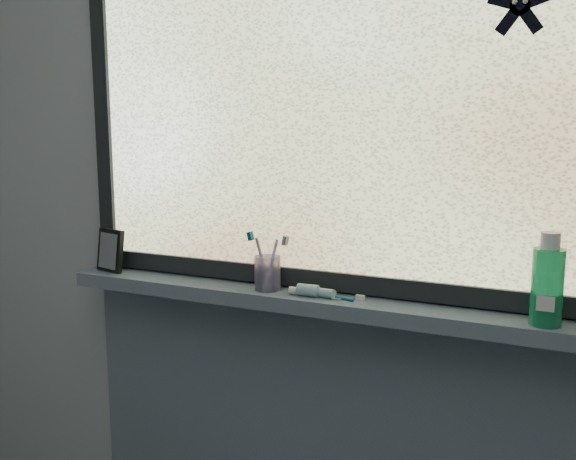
# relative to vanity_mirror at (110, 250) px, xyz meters

# --- Properties ---
(wall_back) EXTENTS (3.00, 0.01, 2.50)m
(wall_back) POSITION_rel_vanity_mirror_xyz_m (0.73, 0.08, 0.17)
(wall_back) COLOR #9EA3A8
(wall_back) RESTS_ON ground
(windowsill) EXTENTS (1.62, 0.14, 0.04)m
(windowsill) POSITION_rel_vanity_mirror_xyz_m (0.73, 0.01, -0.08)
(windowsill) COLOR slate
(windowsill) RESTS_ON wall_back
(window_pane) EXTENTS (1.50, 0.01, 1.00)m
(window_pane) POSITION_rel_vanity_mirror_xyz_m (0.73, 0.06, 0.45)
(window_pane) COLOR silver
(window_pane) RESTS_ON wall_back
(frame_bottom) EXTENTS (1.60, 0.03, 0.05)m
(frame_bottom) POSITION_rel_vanity_mirror_xyz_m (0.73, 0.06, -0.03)
(frame_bottom) COLOR black
(frame_bottom) RESTS_ON windowsill
(frame_left) EXTENTS (0.05, 0.03, 1.10)m
(frame_left) POSITION_rel_vanity_mirror_xyz_m (-0.05, 0.06, 0.45)
(frame_left) COLOR black
(frame_left) RESTS_ON wall_back
(starfish_sticker) EXTENTS (0.15, 0.02, 0.15)m
(starfish_sticker) POSITION_rel_vanity_mirror_xyz_m (1.13, 0.05, 0.64)
(starfish_sticker) COLOR black
(starfish_sticker) RESTS_ON window_pane
(vanity_mirror) EXTENTS (0.11, 0.07, 0.13)m
(vanity_mirror) POSITION_rel_vanity_mirror_xyz_m (0.00, 0.00, 0.00)
(vanity_mirror) COLOR black
(vanity_mirror) RESTS_ON windowsill
(toothpaste_tube) EXTENTS (0.18, 0.04, 0.03)m
(toothpaste_tube) POSITION_rel_vanity_mirror_xyz_m (0.67, -0.01, -0.05)
(toothpaste_tube) COLOR silver
(toothpaste_tube) RESTS_ON windowsill
(toothbrush_cup) EXTENTS (0.08, 0.08, 0.09)m
(toothbrush_cup) POSITION_rel_vanity_mirror_xyz_m (0.53, 0.00, -0.02)
(toothbrush_cup) COLOR #9F92C1
(toothbrush_cup) RESTS_ON windowsill
(toothbrush_lying) EXTENTS (0.18, 0.05, 0.01)m
(toothbrush_lying) POSITION_rel_vanity_mirror_xyz_m (0.71, -0.00, -0.06)
(toothbrush_lying) COLOR #0C546F
(toothbrush_lying) RESTS_ON windowsill
(mouthwash_bottle) EXTENTS (0.08, 0.08, 0.17)m
(mouthwash_bottle) POSITION_rel_vanity_mirror_xyz_m (1.23, -0.01, 0.04)
(mouthwash_bottle) COLOR #22B070
(mouthwash_bottle) RESTS_ON windowsill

